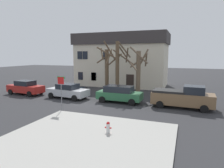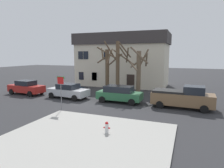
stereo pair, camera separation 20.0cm
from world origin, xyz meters
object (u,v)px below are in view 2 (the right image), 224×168
object	(u,v)px
building_main	(122,59)
pickup_truck_brown	(183,97)
tree_bare_near	(107,68)
tree_bare_mid	(118,66)
fire_hydrant	(107,127)
street_sign_pole	(61,87)
car_silver_sedan	(68,91)
bicycle_leaning	(82,89)
car_red_sedan	(26,87)
tree_bare_far	(139,71)
car_green_wagon	(119,94)

from	to	relation	value
building_main	pickup_truck_brown	world-z (taller)	building_main
tree_bare_near	tree_bare_mid	world-z (taller)	tree_bare_near
fire_hydrant	street_sign_pole	size ratio (longest dim) A/B	0.23
car_silver_sedan	bicycle_leaning	size ratio (longest dim) A/B	2.81
car_red_sedan	car_silver_sedan	bearing A→B (deg)	0.02
building_main	car_red_sedan	size ratio (longest dim) A/B	2.99
car_silver_sedan	fire_hydrant	distance (m)	11.36
car_silver_sedan	fire_hydrant	xyz separation A→B (m)	(8.08, -7.97, -0.35)
street_sign_pole	bicycle_leaning	size ratio (longest dim) A/B	1.75
tree_bare_far	car_red_sedan	bearing A→B (deg)	-161.74
car_green_wagon	street_sign_pole	world-z (taller)	street_sign_pole
fire_hydrant	street_sign_pole	xyz separation A→B (m)	(-5.65, 3.30, 1.63)
tree_bare_far	tree_bare_mid	bearing A→B (deg)	-170.52
building_main	tree_bare_mid	distance (m)	7.85
pickup_truck_brown	bicycle_leaning	distance (m)	13.22
car_green_wagon	street_sign_pole	bearing A→B (deg)	-126.57
building_main	car_red_sedan	xyz separation A→B (m)	(-8.71, -11.50, -3.25)
street_sign_pole	building_main	bearing A→B (deg)	89.30
car_red_sedan	tree_bare_mid	bearing A→B (deg)	20.15
building_main	tree_bare_far	bearing A→B (deg)	-58.14
tree_bare_far	street_sign_pole	bearing A→B (deg)	-117.30
car_red_sedan	tree_bare_far	bearing A→B (deg)	18.26
building_main	pickup_truck_brown	xyz separation A→B (m)	(9.59, -11.29, -3.11)
building_main	car_silver_sedan	bearing A→B (deg)	-102.88
building_main	street_sign_pole	xyz separation A→B (m)	(-0.20, -16.16, -2.01)
fire_hydrant	tree_bare_mid	bearing A→B (deg)	106.12
tree_bare_near	street_sign_pole	distance (m)	9.38
fire_hydrant	building_main	bearing A→B (deg)	105.65
car_silver_sedan	car_green_wagon	distance (m)	6.06
car_red_sedan	fire_hydrant	size ratio (longest dim) A/B	6.81
tree_bare_far	pickup_truck_brown	xyz separation A→B (m)	(5.14, -4.13, -1.99)
street_sign_pole	tree_bare_far	bearing A→B (deg)	62.70
tree_bare_far	bicycle_leaning	size ratio (longest dim) A/B	3.35
tree_bare_far	car_green_wagon	xyz separation A→B (m)	(-1.02, -4.12, -2.11)
car_green_wagon	street_sign_pole	size ratio (longest dim) A/B	1.53
tree_bare_mid	bicycle_leaning	size ratio (longest dim) A/B	3.73
building_main	tree_bare_near	bearing A→B (deg)	-87.66
tree_bare_far	street_sign_pole	world-z (taller)	tree_bare_far
tree_bare_near	car_red_sedan	world-z (taller)	tree_bare_near
car_silver_sedan	street_sign_pole	size ratio (longest dim) A/B	1.61
car_green_wagon	pickup_truck_brown	world-z (taller)	pickup_truck_brown
car_silver_sedan	car_red_sedan	bearing A→B (deg)	-179.98
tree_bare_near	fire_hydrant	bearing A→B (deg)	-67.70
pickup_truck_brown	bicycle_leaning	world-z (taller)	pickup_truck_brown
fire_hydrant	car_silver_sedan	bearing A→B (deg)	135.42
tree_bare_near	tree_bare_far	world-z (taller)	tree_bare_near
tree_bare_near	building_main	bearing A→B (deg)	92.34
car_silver_sedan	fire_hydrant	bearing A→B (deg)	-44.58
building_main	car_red_sedan	distance (m)	14.79
car_silver_sedan	bicycle_leaning	distance (m)	3.95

